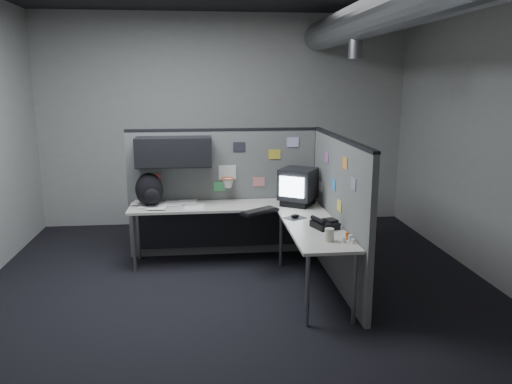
{
  "coord_description": "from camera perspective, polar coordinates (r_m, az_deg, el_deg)",
  "views": [
    {
      "loc": [
        -0.36,
        -4.92,
        2.21
      ],
      "look_at": [
        0.21,
        0.35,
        1.02
      ],
      "focal_mm": 35.0,
      "sensor_mm": 36.0,
      "label": 1
    }
  ],
  "objects": [
    {
      "name": "partition_back",
      "position": [
        6.27,
        -5.12,
        1.41
      ],
      "size": [
        2.44,
        0.42,
        1.63
      ],
      "color": "#606260",
      "rests_on": "ground"
    },
    {
      "name": "keyboard",
      "position": [
        5.7,
        0.39,
        -2.22
      ],
      "size": [
        0.48,
        0.41,
        0.04
      ],
      "rotation": [
        0.0,
        0.0,
        -0.17
      ],
      "color": "black",
      "rests_on": "desk"
    },
    {
      "name": "phone",
      "position": [
        5.17,
        7.83,
        -3.62
      ],
      "size": [
        0.29,
        0.3,
        0.12
      ],
      "rotation": [
        0.0,
        0.0,
        0.16
      ],
      "color": "black",
      "rests_on": "desk"
    },
    {
      "name": "mouse",
      "position": [
        5.51,
        4.49,
        -2.83
      ],
      "size": [
        0.26,
        0.25,
        0.04
      ],
      "rotation": [
        0.0,
        0.0,
        -0.28
      ],
      "color": "black",
      "rests_on": "desk"
    },
    {
      "name": "bottles",
      "position": [
        4.78,
        10.52,
        -5.24
      ],
      "size": [
        0.12,
        0.16,
        0.07
      ],
      "rotation": [
        0.0,
        0.0,
        -0.3
      ],
      "color": "silver",
      "rests_on": "desk"
    },
    {
      "name": "papers",
      "position": [
        6.17,
        -10.07,
        -1.36
      ],
      "size": [
        0.9,
        0.59,
        0.02
      ],
      "rotation": [
        0.0,
        0.0,
        -0.09
      ],
      "color": "white",
      "rests_on": "desk"
    },
    {
      "name": "desk",
      "position": [
        5.86,
        -1.03,
        -3.19
      ],
      "size": [
        2.31,
        2.11,
        0.73
      ],
      "color": "beige",
      "rests_on": "ground"
    },
    {
      "name": "room",
      "position": [
        5.01,
        4.41,
        11.28
      ],
      "size": [
        5.62,
        5.62,
        3.22
      ],
      "color": "black",
      "rests_on": "ground"
    },
    {
      "name": "partition_right",
      "position": [
        5.51,
        9.36,
        -2.17
      ],
      "size": [
        0.07,
        2.23,
        1.63
      ],
      "color": "#606260",
      "rests_on": "ground"
    },
    {
      "name": "monitor",
      "position": [
        6.05,
        4.82,
        0.66
      ],
      "size": [
        0.54,
        0.54,
        0.45
      ],
      "rotation": [
        0.0,
        0.0,
        0.22
      ],
      "color": "black",
      "rests_on": "desk"
    },
    {
      "name": "backpack",
      "position": [
        6.1,
        -12.08,
        0.21
      ],
      "size": [
        0.34,
        0.31,
        0.4
      ],
      "rotation": [
        0.0,
        0.0,
        -0.04
      ],
      "color": "black",
      "rests_on": "desk"
    },
    {
      "name": "cup",
      "position": [
        4.76,
        8.38,
        -4.86
      ],
      "size": [
        0.09,
        0.09,
        0.12
      ],
      "primitive_type": "cylinder",
      "rotation": [
        0.0,
        0.0,
        0.04
      ],
      "color": "beige",
      "rests_on": "desk"
    }
  ]
}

